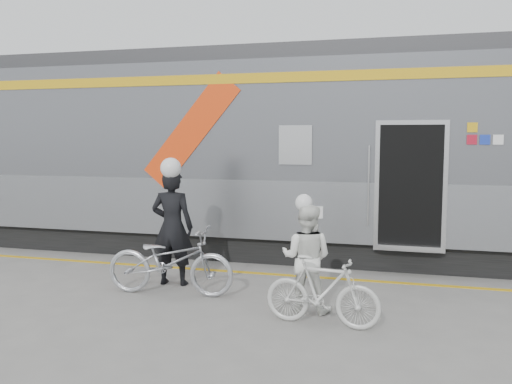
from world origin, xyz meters
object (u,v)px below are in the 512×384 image
(bicycle_right, at_px, (322,291))
(bicycle_left, at_px, (170,261))
(woman, at_px, (306,258))
(man, at_px, (172,227))

(bicycle_right, bearing_deg, bicycle_left, 78.55)
(bicycle_left, relative_size, woman, 1.33)
(woman, bearing_deg, man, -12.15)
(man, relative_size, bicycle_left, 0.95)
(bicycle_left, relative_size, bicycle_right, 1.32)
(woman, distance_m, bicycle_right, 0.69)
(bicycle_left, xyz_separation_m, woman, (2.13, -0.22, 0.22))
(woman, xyz_separation_m, bicycle_right, (0.30, -0.55, -0.29))
(man, bearing_deg, bicycle_right, 149.01)
(woman, relative_size, bicycle_right, 0.99)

